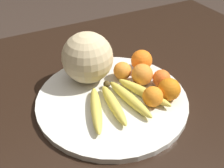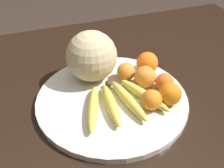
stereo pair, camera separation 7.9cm
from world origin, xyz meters
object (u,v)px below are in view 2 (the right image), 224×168
(orange_mid_center, at_px, (152,100))
(orange_back_right, at_px, (147,63))
(melon, at_px, (92,56))
(banana_bunch, at_px, (120,101))
(fruit_bowl, at_px, (112,99))
(orange_front_left, at_px, (170,94))
(orange_top_small, at_px, (164,82))
(orange_back_left, at_px, (126,72))
(kitchen_table, at_px, (121,113))
(orange_front_right, at_px, (145,78))

(orange_mid_center, xyz_separation_m, orange_back_right, (-0.07, -0.18, 0.01))
(melon, xyz_separation_m, banana_bunch, (-0.03, 0.17, -0.07))
(fruit_bowl, distance_m, orange_front_left, 0.18)
(melon, bearing_deg, orange_front_left, 130.89)
(banana_bunch, bearing_deg, orange_top_small, 97.18)
(orange_back_right, relative_size, orange_top_small, 1.30)
(fruit_bowl, bearing_deg, orange_mid_center, 136.13)
(orange_back_left, bearing_deg, orange_mid_center, 95.37)
(kitchen_table, relative_size, banana_bunch, 6.09)
(banana_bunch, relative_size, orange_back_right, 3.48)
(melon, xyz_separation_m, orange_mid_center, (-0.12, 0.21, -0.05))
(kitchen_table, height_order, orange_back_left, orange_back_left)
(fruit_bowl, relative_size, orange_back_left, 7.76)
(melon, relative_size, orange_top_small, 2.90)
(orange_front_right, relative_size, orange_back_right, 0.95)
(orange_mid_center, relative_size, orange_back_right, 0.83)
(fruit_bowl, xyz_separation_m, orange_front_left, (-0.15, 0.09, 0.04))
(orange_mid_center, bearing_deg, orange_top_small, -140.11)
(orange_back_left, bearing_deg, orange_back_right, -169.32)
(orange_front_left, height_order, orange_front_right, orange_front_right)
(fruit_bowl, bearing_deg, melon, -77.28)
(melon, bearing_deg, orange_back_left, 154.55)
(orange_front_right, xyz_separation_m, orange_back_left, (0.04, -0.06, -0.01))
(kitchen_table, distance_m, orange_mid_center, 0.17)
(orange_back_right, bearing_deg, orange_mid_center, 68.11)
(banana_bunch, height_order, orange_top_small, orange_top_small)
(kitchen_table, bearing_deg, melon, -56.98)
(banana_bunch, bearing_deg, orange_front_right, 116.72)
(melon, height_order, orange_mid_center, melon)
(melon, relative_size, orange_front_left, 2.40)
(orange_mid_center, distance_m, orange_back_left, 0.16)
(orange_top_small, bearing_deg, banana_bunch, 8.40)
(kitchen_table, xyz_separation_m, orange_mid_center, (-0.05, 0.10, 0.13))
(orange_front_right, distance_m, orange_top_small, 0.06)
(orange_front_left, relative_size, orange_front_right, 0.98)
(banana_bunch, xyz_separation_m, orange_front_right, (-0.11, -0.06, 0.02))
(orange_front_right, relative_size, orange_mid_center, 1.15)
(banana_bunch, xyz_separation_m, orange_mid_center, (-0.08, 0.04, 0.01))
(orange_back_left, height_order, orange_top_small, orange_back_left)
(kitchen_table, relative_size, orange_front_left, 22.80)
(orange_back_left, bearing_deg, orange_front_left, 115.61)
(melon, relative_size, orange_front_right, 2.36)
(banana_bunch, height_order, orange_mid_center, orange_mid_center)
(orange_front_right, bearing_deg, melon, -36.29)
(melon, bearing_deg, kitchen_table, 123.02)
(banana_bunch, bearing_deg, orange_back_left, 148.55)
(orange_mid_center, distance_m, orange_back_right, 0.19)
(melon, distance_m, orange_back_left, 0.13)
(banana_bunch, bearing_deg, orange_mid_center, 62.35)
(kitchen_table, height_order, banana_bunch, banana_bunch)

